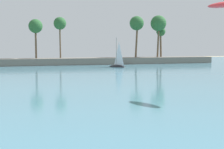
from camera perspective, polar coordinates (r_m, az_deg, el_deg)
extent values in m
cube|color=teal|center=(70.94, -13.26, 0.64)|extent=(220.00, 115.07, 0.06)
cube|color=slate|center=(88.37, -14.00, 2.04)|extent=(102.94, 6.00, 1.80)
cylinder|color=brown|center=(95.78, 4.15, 5.77)|extent=(1.00, 0.54, 9.50)
sphere|color=#285B2D|center=(95.96, 4.17, 8.60)|extent=(3.98, 3.98, 3.98)
cylinder|color=brown|center=(96.52, 7.78, 5.73)|extent=(0.91, 0.57, 9.48)
sphere|color=#285B2D|center=(96.69, 7.82, 8.53)|extent=(4.41, 4.41, 4.41)
cylinder|color=brown|center=(90.53, -8.72, 5.64)|extent=(0.46, 0.51, 9.07)
sphere|color=#285B2D|center=(90.69, -8.76, 8.50)|extent=(3.30, 3.30, 3.30)
cylinder|color=brown|center=(89.52, -12.69, 5.31)|extent=(0.48, 0.76, 8.25)
sphere|color=#285B2D|center=(89.64, -12.74, 7.95)|extent=(3.59, 3.59, 3.59)
cylinder|color=brown|center=(98.93, 8.19, 5.07)|extent=(0.61, 0.86, 7.29)
sphere|color=#285B2D|center=(99.00, 8.22, 7.17)|extent=(2.62, 2.62, 2.62)
ellipsoid|color=black|center=(79.94, 0.87, 1.28)|extent=(3.58, 5.29, 1.03)
cylinder|color=gray|center=(79.97, 0.75, 3.95)|extent=(0.15, 0.15, 6.41)
pyramid|color=silver|center=(79.34, 1.18, 3.59)|extent=(1.13, 2.15, 5.45)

